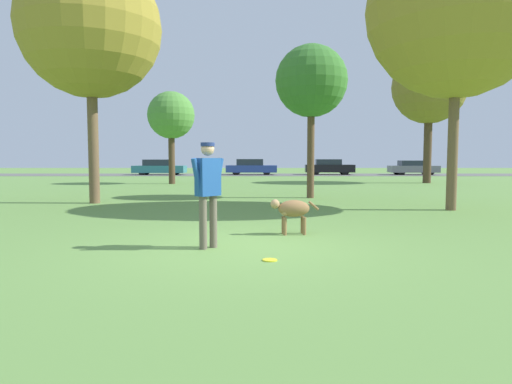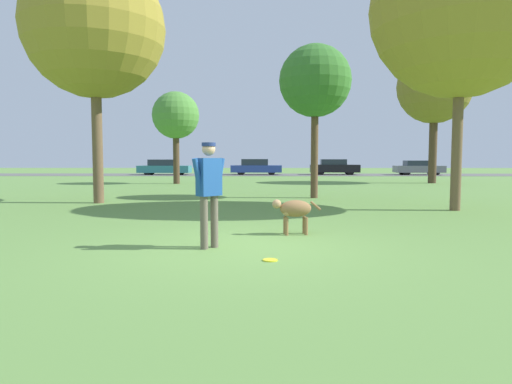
# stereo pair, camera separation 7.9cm
# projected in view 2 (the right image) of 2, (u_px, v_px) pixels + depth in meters

# --- Properties ---
(ground_plane) EXTENTS (120.00, 120.00, 0.00)m
(ground_plane) POSITION_uv_depth(u_px,v_px,m) (240.00, 246.00, 7.85)
(ground_plane) COLOR #608C42
(far_road_strip) EXTENTS (120.00, 6.00, 0.01)m
(far_road_strip) POSITION_uv_depth(u_px,v_px,m) (258.00, 175.00, 40.56)
(far_road_strip) COLOR #5B5B59
(far_road_strip) RESTS_ON ground_plane
(person) EXTENTS (0.54, 0.53, 1.78)m
(person) POSITION_uv_depth(u_px,v_px,m) (209.00, 186.00, 7.63)
(person) COLOR #665B4C
(person) RESTS_ON ground_plane
(dog) EXTENTS (0.99, 0.41, 0.70)m
(dog) POSITION_uv_depth(u_px,v_px,m) (294.00, 210.00, 9.04)
(dog) COLOR olive
(dog) RESTS_ON ground_plane
(frisbee) EXTENTS (0.22, 0.22, 0.02)m
(frisbee) POSITION_uv_depth(u_px,v_px,m) (270.00, 260.00, 6.77)
(frisbee) COLOR yellow
(frisbee) RESTS_ON ground_plane
(tree_far_left) EXTENTS (2.72, 2.72, 5.35)m
(tree_far_left) POSITION_uv_depth(u_px,v_px,m) (176.00, 116.00, 26.42)
(tree_far_left) COLOR #4C3826
(tree_far_left) RESTS_ON ground_plane
(tree_near_left) EXTENTS (4.61, 4.61, 8.10)m
(tree_near_left) POSITION_uv_depth(u_px,v_px,m) (94.00, 28.00, 14.96)
(tree_near_left) COLOR brown
(tree_near_left) RESTS_ON ground_plane
(tree_mid_center) EXTENTS (2.70, 2.70, 5.74)m
(tree_mid_center) POSITION_uv_depth(u_px,v_px,m) (315.00, 82.00, 17.00)
(tree_mid_center) COLOR brown
(tree_mid_center) RESTS_ON ground_plane
(tree_near_right) EXTENTS (5.09, 5.09, 8.30)m
(tree_near_right) POSITION_uv_depth(u_px,v_px,m) (461.00, 7.00, 12.79)
(tree_near_right) COLOR brown
(tree_near_right) RESTS_ON ground_plane
(tree_far_right) EXTENTS (4.36, 4.36, 7.91)m
(tree_far_right) POSITION_uv_depth(u_px,v_px,m) (435.00, 87.00, 26.94)
(tree_far_right) COLOR #4C3826
(tree_far_right) RESTS_ON ground_plane
(parked_car_teal) EXTENTS (4.61, 1.91, 1.36)m
(parked_car_teal) POSITION_uv_depth(u_px,v_px,m) (164.00, 167.00, 40.32)
(parked_car_teal) COLOR teal
(parked_car_teal) RESTS_ON ground_plane
(parked_car_blue) EXTENTS (4.51, 1.82, 1.40)m
(parked_car_blue) POSITION_uv_depth(u_px,v_px,m) (256.00, 167.00, 40.39)
(parked_car_blue) COLOR #284293
(parked_car_blue) RESTS_ON ground_plane
(parked_car_black) EXTENTS (4.37, 1.94, 1.38)m
(parked_car_black) POSITION_uv_depth(u_px,v_px,m) (334.00, 167.00, 40.59)
(parked_car_black) COLOR black
(parked_car_black) RESTS_ON ground_plane
(parked_car_grey) EXTENTS (4.23, 1.87, 1.27)m
(parked_car_grey) POSITION_uv_depth(u_px,v_px,m) (419.00, 168.00, 40.12)
(parked_car_grey) COLOR slate
(parked_car_grey) RESTS_ON ground_plane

